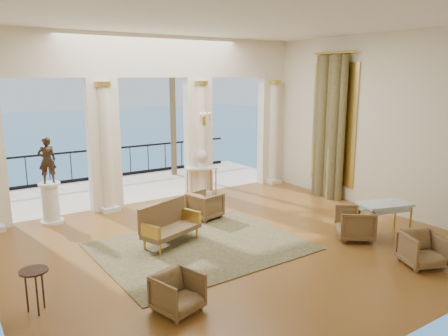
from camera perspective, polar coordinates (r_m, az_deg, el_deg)
floor at (r=9.28m, az=1.41°, el=-9.83°), size 9.00×9.00×0.00m
room_walls at (r=7.75m, az=6.32°, el=7.71°), size 9.00×9.00×9.00m
arcade at (r=11.97m, az=-9.20°, el=7.68°), size 9.00×0.56×4.50m
terrace at (r=14.20m, az=-12.19°, el=-2.57°), size 10.00×3.60×0.10m
balustrade at (r=15.57m, az=-14.45°, el=0.33°), size 9.00×0.06×1.03m
palm_tree at (r=15.33m, az=-6.87°, el=14.29°), size 2.00×2.00×4.50m
curtain at (r=12.67m, az=13.54°, el=5.17°), size 0.33×1.40×4.09m
window_frame at (r=12.80m, az=14.13°, el=5.57°), size 0.04×1.60×3.40m
wall_sconce at (r=12.38m, az=-2.60°, el=6.30°), size 0.30×0.11×0.33m
rug at (r=9.10m, az=-3.06°, el=-10.22°), size 4.09×3.22×0.02m
armchair_a at (r=6.74m, az=-6.07°, el=-15.68°), size 0.76×0.74×0.65m
armchair_b at (r=8.92m, az=24.50°, el=-9.44°), size 0.89×0.86×0.71m
armchair_c at (r=9.81m, az=16.69°, el=-6.79°), size 0.99×1.00×0.75m
armchair_d at (r=10.76m, az=-2.49°, el=-4.71°), size 0.80×0.84×0.72m
settee at (r=9.22m, az=-7.32°, el=-7.21°), size 1.43×0.97×0.87m
game_table at (r=10.09m, az=20.25°, el=-4.74°), size 1.22×0.88×0.75m
pedestal at (r=11.15m, az=-21.69°, el=-4.37°), size 0.54×0.54×0.99m
statue at (r=10.91m, az=-22.11°, el=0.96°), size 0.40×0.27×1.08m
console_table at (r=12.61m, az=-2.94°, el=-0.54°), size 0.98×0.68×0.87m
urn at (r=12.53m, az=-2.96°, el=1.39°), size 0.37×0.37×0.50m
side_table at (r=7.13m, az=-23.57°, el=-12.81°), size 0.41×0.41×0.67m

